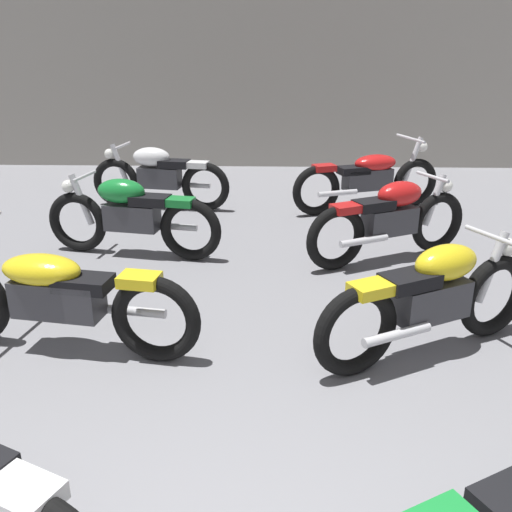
{
  "coord_description": "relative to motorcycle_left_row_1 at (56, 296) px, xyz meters",
  "views": [
    {
      "loc": [
        0.12,
        -0.9,
        2.2
      ],
      "look_at": [
        0.0,
        3.37,
        0.55
      ],
      "focal_mm": 39.36,
      "sensor_mm": 36.0,
      "label": 1
    }
  ],
  "objects": [
    {
      "name": "motorcycle_right_row_3",
      "position": [
        2.89,
        3.84,
        0.0
      ],
      "size": [
        2.08,
        0.94,
        0.97
      ],
      "color": "black",
      "rests_on": "ground"
    },
    {
      "name": "motorcycle_right_row_1",
      "position": [
        2.75,
        0.04,
        0.01
      ],
      "size": [
        1.8,
        1.0,
        0.88
      ],
      "color": "black",
      "rests_on": "ground"
    },
    {
      "name": "motorcycle_left_row_1",
      "position": [
        0.0,
        0.0,
        0.0
      ],
      "size": [
        2.16,
        0.68,
        0.97
      ],
      "color": "black",
      "rests_on": "ground"
    },
    {
      "name": "motorcycle_left_row_2",
      "position": [
        0.08,
        2.02,
        0.01
      ],
      "size": [
        1.96,
        0.57,
        0.88
      ],
      "color": "black",
      "rests_on": "ground"
    },
    {
      "name": "motorcycle_left_row_3",
      "position": [
        0.02,
        3.86,
        0.01
      ],
      "size": [
        1.96,
        0.54,
        0.88
      ],
      "color": "black",
      "rests_on": "ground"
    },
    {
      "name": "back_wall",
      "position": [
        1.45,
        6.78,
        1.35
      ],
      "size": [
        12.73,
        0.24,
        3.6
      ],
      "primitive_type": "cube",
      "color": "#9E998E",
      "rests_on": "ground"
    },
    {
      "name": "motorcycle_right_row_2",
      "position": [
        2.82,
        1.96,
        0.01
      ],
      "size": [
        1.82,
        0.96,
        0.88
      ],
      "color": "black",
      "rests_on": "ground"
    }
  ]
}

